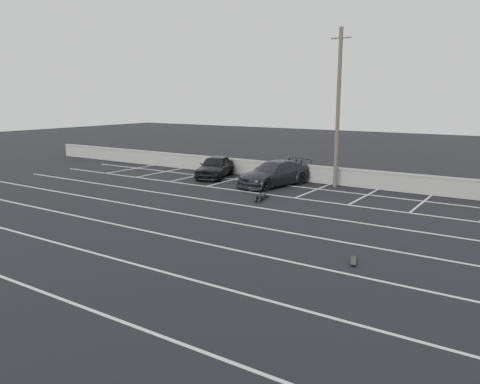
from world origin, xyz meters
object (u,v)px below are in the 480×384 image
Objects in this scene: car_left at (215,166)px; skateboard at (353,261)px; car_right at (274,173)px; utility_pole at (338,108)px; person at (261,195)px.

car_left reaches higher than skateboard.
car_left is at bearing -170.86° from car_right.
utility_pole is (8.06, 1.26, 3.94)m from car_left.
person is (1.31, -3.67, -0.54)m from car_right.
person is at bearing -110.66° from utility_pole.
car_right is 0.56× the size of utility_pole.
car_right is at bearing 110.73° from skateboard.
car_left is 9.06m from utility_pole.
car_right is (4.75, -0.38, 0.00)m from car_left.
skateboard is (7.62, -6.86, -0.15)m from person.
car_left is 0.47× the size of utility_pole.
person is at bearing -56.65° from car_right.
utility_pole is 14.18m from skateboard.
car_right is at bearing -23.30° from car_left.
car_right is 13.82m from skateboard.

